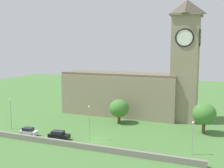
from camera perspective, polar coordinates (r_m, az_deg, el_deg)
ground_plane at (r=75.38m, az=1.76°, el=-7.81°), size 200.00×200.00×0.00m
church at (r=80.58m, az=5.05°, el=-0.21°), size 39.47×9.57×32.14m
quay_barrier at (r=56.88m, az=-5.61°, el=-12.53°), size 46.12×0.70×1.19m
car_white at (r=67.04m, az=-16.62°, el=-9.30°), size 4.15×2.42×1.91m
car_black at (r=63.17m, az=-10.79°, el=-10.18°), size 4.73×2.45×1.90m
streetlamp_west_end at (r=72.72m, az=-19.97°, el=-4.84°), size 0.44×0.44×7.52m
streetlamp_west_mid at (r=60.68m, az=-4.66°, el=-6.81°), size 0.44×0.44×7.62m
streetlamp_central at (r=54.94m, az=16.11°, el=-9.42°), size 0.44×0.44×6.42m
tree_riverside_east at (r=73.98m, az=1.45°, el=-4.96°), size 5.20×5.20×6.32m
tree_by_tower at (r=68.38m, az=18.28°, el=-5.76°), size 5.38×5.38×7.19m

